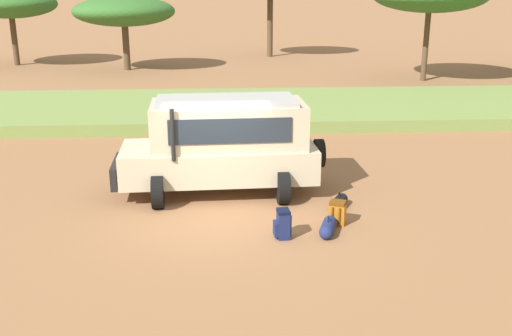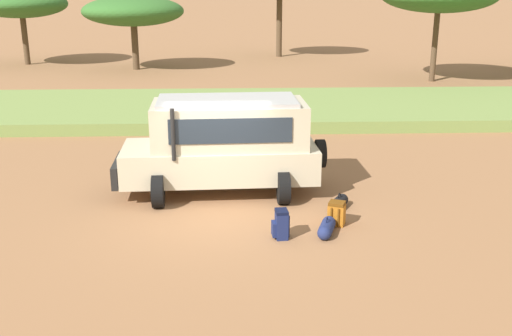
{
  "view_description": "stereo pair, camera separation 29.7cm",
  "coord_description": "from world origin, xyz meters",
  "px_view_note": "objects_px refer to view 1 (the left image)",
  "views": [
    {
      "loc": [
        0.07,
        -13.06,
        5.28
      ],
      "look_at": [
        0.9,
        0.41,
        1.0
      ],
      "focal_mm": 42.0,
      "sensor_mm": 36.0,
      "label": 1
    },
    {
      "loc": [
        0.37,
        -13.08,
        5.28
      ],
      "look_at": [
        0.9,
        0.41,
        1.0
      ],
      "focal_mm": 42.0,
      "sensor_mm": 36.0,
      "label": 2
    }
  ],
  "objects_px": {
    "backpack_beside_front_wheel": "(337,213)",
    "acacia_tree_far_left": "(10,4)",
    "safari_vehicle": "(223,144)",
    "backpack_cluster_center": "(283,224)",
    "acacia_tree_left_mid": "(124,11)",
    "duffel_bag_soft_canvas": "(339,202)",
    "duffel_bag_low_black_case": "(328,227)"
  },
  "relations": [
    {
      "from": "safari_vehicle",
      "to": "backpack_beside_front_wheel",
      "type": "xyz_separation_m",
      "value": [
        2.53,
        -2.28,
        -1.03
      ]
    },
    {
      "from": "backpack_beside_front_wheel",
      "to": "duffel_bag_soft_canvas",
      "type": "xyz_separation_m",
      "value": [
        0.23,
        0.98,
        -0.12
      ]
    },
    {
      "from": "safari_vehicle",
      "to": "acacia_tree_far_left",
      "type": "distance_m",
      "value": 28.02
    },
    {
      "from": "acacia_tree_far_left",
      "to": "backpack_beside_front_wheel",
      "type": "bearing_deg",
      "value": -60.17
    },
    {
      "from": "duffel_bag_low_black_case",
      "to": "safari_vehicle",
      "type": "bearing_deg",
      "value": 128.3
    },
    {
      "from": "duffel_bag_soft_canvas",
      "to": "backpack_cluster_center",
      "type": "bearing_deg",
      "value": -132.84
    },
    {
      "from": "backpack_cluster_center",
      "to": "acacia_tree_far_left",
      "type": "relative_size",
      "value": 0.11
    },
    {
      "from": "duffel_bag_low_black_case",
      "to": "acacia_tree_far_left",
      "type": "xyz_separation_m",
      "value": [
        -15.18,
        27.54,
        3.61
      ]
    },
    {
      "from": "safari_vehicle",
      "to": "backpack_cluster_center",
      "type": "relative_size",
      "value": 8.5
    },
    {
      "from": "acacia_tree_far_left",
      "to": "safari_vehicle",
      "type": "bearing_deg",
      "value": -62.35
    },
    {
      "from": "backpack_beside_front_wheel",
      "to": "backpack_cluster_center",
      "type": "relative_size",
      "value": 0.86
    },
    {
      "from": "safari_vehicle",
      "to": "duffel_bag_soft_canvas",
      "type": "height_order",
      "value": "safari_vehicle"
    },
    {
      "from": "backpack_cluster_center",
      "to": "acacia_tree_left_mid",
      "type": "distance_m",
      "value": 26.26
    },
    {
      "from": "backpack_beside_front_wheel",
      "to": "acacia_tree_left_mid",
      "type": "distance_m",
      "value": 26.0
    },
    {
      "from": "backpack_beside_front_wheel",
      "to": "acacia_tree_far_left",
      "type": "relative_size",
      "value": 0.09
    },
    {
      "from": "backpack_cluster_center",
      "to": "backpack_beside_front_wheel",
      "type": "bearing_deg",
      "value": 27.45
    },
    {
      "from": "acacia_tree_far_left",
      "to": "acacia_tree_left_mid",
      "type": "height_order",
      "value": "acacia_tree_far_left"
    },
    {
      "from": "duffel_bag_soft_canvas",
      "to": "acacia_tree_far_left",
      "type": "bearing_deg",
      "value": 121.11
    },
    {
      "from": "duffel_bag_soft_canvas",
      "to": "duffel_bag_low_black_case",
      "type": "bearing_deg",
      "value": -109.37
    },
    {
      "from": "backpack_cluster_center",
      "to": "acacia_tree_left_mid",
      "type": "xyz_separation_m",
      "value": [
        -6.84,
        25.16,
        3.12
      ]
    },
    {
      "from": "backpack_beside_front_wheel",
      "to": "backpack_cluster_center",
      "type": "distance_m",
      "value": 1.47
    },
    {
      "from": "safari_vehicle",
      "to": "backpack_cluster_center",
      "type": "distance_m",
      "value": 3.35
    },
    {
      "from": "duffel_bag_low_black_case",
      "to": "acacia_tree_far_left",
      "type": "bearing_deg",
      "value": 118.86
    },
    {
      "from": "duffel_bag_soft_canvas",
      "to": "acacia_tree_left_mid",
      "type": "bearing_deg",
      "value": 109.6
    },
    {
      "from": "backpack_cluster_center",
      "to": "duffel_bag_soft_canvas",
      "type": "relative_size",
      "value": 0.89
    },
    {
      "from": "duffel_bag_soft_canvas",
      "to": "acacia_tree_far_left",
      "type": "relative_size",
      "value": 0.12
    },
    {
      "from": "duffel_bag_low_black_case",
      "to": "acacia_tree_far_left",
      "type": "relative_size",
      "value": 0.15
    },
    {
      "from": "safari_vehicle",
      "to": "acacia_tree_far_left",
      "type": "bearing_deg",
      "value": 117.65
    },
    {
      "from": "backpack_beside_front_wheel",
      "to": "duffel_bag_low_black_case",
      "type": "bearing_deg",
      "value": -119.62
    },
    {
      "from": "acacia_tree_left_mid",
      "to": "duffel_bag_soft_canvas",
      "type": "bearing_deg",
      "value": -70.4
    },
    {
      "from": "duffel_bag_low_black_case",
      "to": "duffel_bag_soft_canvas",
      "type": "xyz_separation_m",
      "value": [
        0.53,
        1.51,
        -0.01
      ]
    },
    {
      "from": "backpack_cluster_center",
      "to": "acacia_tree_left_mid",
      "type": "bearing_deg",
      "value": 105.2
    }
  ]
}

